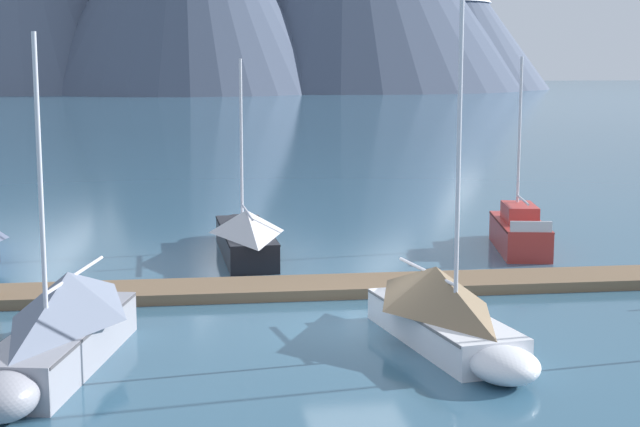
{
  "coord_description": "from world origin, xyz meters",
  "views": [
    {
      "loc": [
        -4.62,
        -23.05,
        6.56
      ],
      "look_at": [
        0.0,
        6.0,
        2.0
      ],
      "focal_mm": 54.24,
      "sensor_mm": 36.0,
      "label": 1
    }
  ],
  "objects_px": {
    "sailboat_mid_dock_port": "(245,232)",
    "sailboat_far_berth": "(518,230)",
    "sailboat_mid_dock_starboard": "(445,310)",
    "sailboat_second_berth": "(61,325)"
  },
  "relations": [
    {
      "from": "sailboat_mid_dock_port",
      "to": "sailboat_far_berth",
      "type": "bearing_deg",
      "value": -2.2
    },
    {
      "from": "sailboat_mid_dock_starboard",
      "to": "sailboat_far_berth",
      "type": "bearing_deg",
      "value": 61.9
    },
    {
      "from": "sailboat_mid_dock_starboard",
      "to": "sailboat_far_berth",
      "type": "height_order",
      "value": "sailboat_mid_dock_starboard"
    },
    {
      "from": "sailboat_mid_dock_port",
      "to": "sailboat_mid_dock_starboard",
      "type": "distance_m",
      "value": 12.23
    },
    {
      "from": "sailboat_mid_dock_starboard",
      "to": "sailboat_mid_dock_port",
      "type": "bearing_deg",
      "value": 107.87
    },
    {
      "from": "sailboat_second_berth",
      "to": "sailboat_mid_dock_port",
      "type": "xyz_separation_m",
      "value": [
        4.95,
        12.0,
        -0.16
      ]
    },
    {
      "from": "sailboat_mid_dock_port",
      "to": "sailboat_second_berth",
      "type": "bearing_deg",
      "value": -112.42
    },
    {
      "from": "sailboat_mid_dock_port",
      "to": "sailboat_far_berth",
      "type": "distance_m",
      "value": 9.78
    },
    {
      "from": "sailboat_mid_dock_port",
      "to": "sailboat_far_berth",
      "type": "relative_size",
      "value": 1.1
    },
    {
      "from": "sailboat_mid_dock_starboard",
      "to": "sailboat_far_berth",
      "type": "relative_size",
      "value": 1.35
    }
  ]
}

